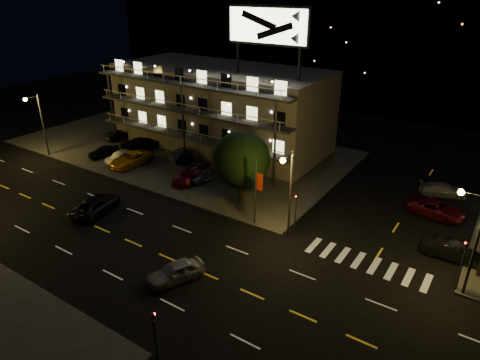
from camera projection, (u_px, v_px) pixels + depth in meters
The scene contains 28 objects.
ground at pixel (150, 250), 35.51m from camera, with size 140.00×140.00×0.00m, color black.
curb_nw at pixel (180, 147), 57.64m from camera, with size 44.00×24.00×0.15m, color #333331.
motel at pixel (221, 107), 56.34m from camera, with size 28.00×13.80×18.10m.
hill_backdrop at pixel (368, 31), 85.68m from camera, with size 120.00×25.00×24.00m.
streetlight_nw at pixel (39, 119), 52.51m from camera, with size 0.44×1.92×8.00m.
streetlight_nc at pixel (289, 187), 35.16m from camera, with size 0.44×1.92×8.00m.
streetlight_ne at pixel (472, 233), 28.57m from camera, with size 1.92×0.44×8.00m.
signal_nw at pixel (296, 211), 36.33m from camera, with size 0.20×0.27×4.60m.
signal_sw at pixel (155, 335), 23.48m from camera, with size 0.20×0.27×4.60m.
signal_ne at pixel (463, 261), 29.80m from camera, with size 0.27×0.20×4.60m.
banner_north at pixel (256, 191), 37.87m from camera, with size 0.83×0.16×6.40m.
stop_sign at pixel (188, 186), 42.78m from camera, with size 0.91×0.11×2.61m.
tree at pixel (241, 161), 41.26m from camera, with size 5.85×5.64×7.37m.
lot_car_0 at pixel (104, 151), 54.12m from camera, with size 1.59×3.96×1.35m, color black.
lot_car_1 at pixel (120, 157), 52.36m from camera, with size 1.39×3.99×1.31m, color #95969B.
lot_car_2 at pixel (131, 159), 51.48m from camera, with size 2.54×5.50×1.53m, color #F0A716.
lot_car_3 at pixel (191, 175), 47.19m from camera, with size 2.05×5.04×1.46m, color #560C19.
lot_car_4 at pixel (204, 175), 47.42m from camera, with size 1.53×3.80×1.30m, color #95969B.
lot_car_5 at pixel (121, 135), 59.83m from camera, with size 1.45×4.15×1.37m, color black.
lot_car_6 at pixel (142, 143), 56.61m from camera, with size 2.54×5.51×1.53m, color black.
lot_car_7 at pixel (187, 153), 53.40m from camera, with size 1.99×4.90×1.42m, color #95969B.
lot_car_8 at pixel (186, 157), 52.48m from camera, with size 1.47×3.65×1.24m, color black.
lot_car_9 at pixel (247, 173), 48.02m from camera, with size 1.36×3.89×1.28m, color #560C19.
side_car_0 at pixel (451, 251), 34.19m from camera, with size 1.53×4.38×1.44m, color black.
side_car_1 at pixel (435, 209), 40.50m from camera, with size 2.42×5.24×1.46m, color #560C19.
side_car_2 at pixel (443, 190), 44.37m from camera, with size 1.90×4.67×1.35m, color #95969B.
road_car_east at pixel (176, 272), 31.65m from camera, with size 1.75×4.34×1.48m, color #95969B.
road_car_west at pixel (96, 205), 41.13m from camera, with size 2.52×5.47×1.52m, color black.
Camera 1 is at (22.72, -20.68, 20.16)m, focal length 32.00 mm.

